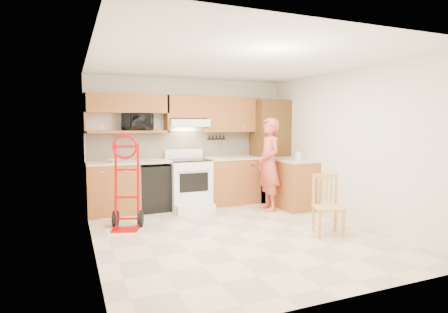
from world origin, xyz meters
TOP-DOWN VIEW (x-y plane):
  - floor at (0.00, 0.00)m, footprint 4.00×4.50m
  - ceiling at (0.00, 0.00)m, footprint 4.00×4.50m
  - wall_back at (0.00, 2.26)m, footprint 4.00×0.02m
  - wall_front at (0.00, -2.26)m, footprint 4.00×0.02m
  - wall_left at (-2.01, 0.00)m, footprint 0.02×4.50m
  - wall_right at (2.01, 0.00)m, footprint 0.02×4.50m
  - backsplash at (0.00, 2.23)m, footprint 3.92×0.03m
  - lower_cab_left at (-1.55, 1.95)m, footprint 0.90×0.60m
  - dishwasher at (-0.80, 1.95)m, footprint 0.60×0.60m
  - lower_cab_right at (0.83, 1.95)m, footprint 1.14×0.60m
  - countertop_left at (-1.25, 1.95)m, footprint 1.50×0.63m
  - countertop_right at (0.83, 1.95)m, footprint 1.14×0.63m
  - cab_return_right at (1.70, 1.15)m, footprint 0.60×1.00m
  - countertop_return at (1.70, 1.15)m, footprint 0.63×1.00m
  - pantry_tall at (1.65, 1.95)m, footprint 0.70×0.60m
  - upper_cab_left at (-1.25, 2.08)m, footprint 1.50×0.33m
  - upper_shelf_mw at (-1.25, 2.08)m, footprint 1.50×0.33m
  - upper_cab_center at (-0.12, 2.08)m, footprint 0.76×0.33m
  - upper_cab_right at (0.83, 2.08)m, footprint 1.14×0.33m
  - range_hood at (-0.12, 2.02)m, footprint 0.76×0.46m
  - knife_strip at (0.55, 2.21)m, footprint 0.40×0.05m
  - microwave at (-1.08, 2.08)m, footprint 0.59×0.43m
  - range at (-0.17, 1.77)m, footprint 0.76×1.00m
  - person at (1.16, 1.11)m, footprint 0.47×0.67m
  - hand_truck at (-1.47, 0.87)m, footprint 0.64×0.62m
  - dining_chair at (1.19, -0.58)m, footprint 0.52×0.54m
  - soap_bottle at (1.70, 0.97)m, footprint 0.11×0.11m
  - bowl at (-1.53, 1.95)m, footprint 0.26×0.26m

SIDE VIEW (x-z plane):
  - floor at x=0.00m, z-range -0.02..0.00m
  - dishwasher at x=-0.80m, z-range 0.00..0.85m
  - dining_chair at x=1.19m, z-range 0.00..0.87m
  - lower_cab_left at x=-1.55m, z-range 0.00..0.90m
  - lower_cab_right at x=0.83m, z-range 0.00..0.90m
  - cab_return_right at x=1.70m, z-range 0.00..0.90m
  - range at x=-0.17m, z-range 0.00..1.11m
  - hand_truck at x=-1.47m, z-range 0.00..1.31m
  - person at x=1.16m, z-range 0.00..1.72m
  - countertop_left at x=-1.25m, z-range 0.90..0.94m
  - countertop_right at x=0.83m, z-range 0.90..0.94m
  - countertop_return at x=1.70m, z-range 0.90..0.94m
  - bowl at x=-1.53m, z-range 0.94..0.99m
  - soap_bottle at x=1.70m, z-range 0.94..1.14m
  - pantry_tall at x=1.65m, z-range 0.00..2.10m
  - backsplash at x=0.00m, z-range 0.92..1.48m
  - knife_strip at x=0.55m, z-range 1.09..1.39m
  - wall_back at x=0.00m, z-range 0.00..2.50m
  - wall_front at x=0.00m, z-range 0.00..2.50m
  - wall_left at x=-2.01m, z-range 0.00..2.50m
  - wall_right at x=2.01m, z-range 0.00..2.50m
  - upper_shelf_mw at x=-1.25m, z-range 1.45..1.49m
  - range_hood at x=-0.12m, z-range 1.56..1.70m
  - microwave at x=-1.08m, z-range 1.49..1.80m
  - upper_cab_right at x=0.83m, z-range 1.45..2.15m
  - upper_cab_center at x=-0.12m, z-range 1.72..2.16m
  - upper_cab_left at x=-1.25m, z-range 1.81..2.15m
  - ceiling at x=0.00m, z-range 2.50..2.52m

